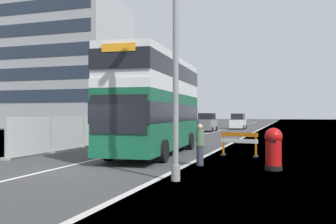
% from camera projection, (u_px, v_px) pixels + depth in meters
% --- Properties ---
extents(ground, '(140.00, 280.00, 0.10)m').
position_uv_depth(ground, '(90.00, 174.00, 13.66)').
color(ground, '#38383A').
extents(double_decker_bus, '(3.34, 10.70, 5.06)m').
position_uv_depth(double_decker_bus, '(156.00, 103.00, 19.86)').
color(double_decker_bus, '#145638').
rests_on(double_decker_bus, ground).
extents(lamppost_foreground, '(0.29, 0.70, 7.80)m').
position_uv_depth(lamppost_foreground, '(176.00, 65.00, 11.93)').
color(lamppost_foreground, gray).
rests_on(lamppost_foreground, ground).
extents(red_pillar_postbox, '(0.66, 0.66, 1.59)m').
position_uv_depth(red_pillar_postbox, '(273.00, 147.00, 14.19)').
color(red_pillar_postbox, black).
rests_on(red_pillar_postbox, ground).
extents(roadworks_barrier, '(1.88, 0.82, 1.19)m').
position_uv_depth(roadworks_barrier, '(239.00, 141.00, 18.83)').
color(roadworks_barrier, orange).
rests_on(roadworks_barrier, ground).
extents(construction_site_fence, '(0.44, 27.40, 2.02)m').
position_uv_depth(construction_site_fence, '(128.00, 128.00, 30.12)').
color(construction_site_fence, '#A8AAAD').
rests_on(construction_site_fence, ground).
extents(car_oncoming_near, '(1.97, 3.94, 2.10)m').
position_uv_depth(car_oncoming_near, '(186.00, 125.00, 39.16)').
color(car_oncoming_near, black).
rests_on(car_oncoming_near, ground).
extents(car_receding_mid, '(1.99, 4.17, 2.19)m').
position_uv_depth(car_receding_mid, '(207.00, 123.00, 45.14)').
color(car_receding_mid, slate).
rests_on(car_receding_mid, ground).
extents(car_receding_far, '(1.99, 4.36, 2.14)m').
position_uv_depth(car_receding_far, '(238.00, 122.00, 52.19)').
color(car_receding_far, silver).
rests_on(car_receding_far, ground).
extents(bare_tree_far_verge_near, '(2.03, 2.67, 5.18)m').
position_uv_depth(bare_tree_far_verge_near, '(105.00, 109.00, 36.01)').
color(bare_tree_far_verge_near, '#4C3D2D').
rests_on(bare_tree_far_verge_near, ground).
extents(bare_tree_far_verge_mid, '(3.08, 2.73, 5.09)m').
position_uv_depth(bare_tree_far_verge_mid, '(176.00, 110.00, 64.45)').
color(bare_tree_far_verge_mid, '#4C3D2D').
rests_on(bare_tree_far_verge_mid, ground).
extents(pedestrian_at_kerb, '(0.34, 0.34, 1.70)m').
position_uv_depth(pedestrian_at_kerb, '(200.00, 145.00, 15.44)').
color(pedestrian_at_kerb, '#2D3342').
rests_on(pedestrian_at_kerb, ground).
extents(backdrop_office_block, '(25.35, 12.99, 19.14)m').
position_uv_depth(backdrop_office_block, '(46.00, 67.00, 60.75)').
color(backdrop_office_block, '#9EA0A3').
rests_on(backdrop_office_block, ground).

